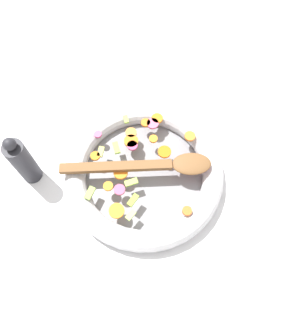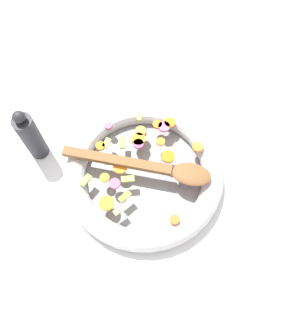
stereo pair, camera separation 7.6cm
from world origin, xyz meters
TOP-DOWN VIEW (x-y plane):
  - ground_plane at (0.00, 0.00)m, footprint 4.00×4.00m
  - skillet at (0.00, 0.00)m, footprint 0.38×0.38m
  - chopped_vegetables at (-0.02, 0.01)m, footprint 0.31×0.29m
  - wooden_spoon at (0.01, 0.01)m, footprint 0.29×0.25m
  - pepper_mill at (-0.22, -0.17)m, footprint 0.05×0.05m

SIDE VIEW (x-z plane):
  - ground_plane at x=0.00m, z-range 0.00..0.00m
  - skillet at x=0.00m, z-range 0.00..0.05m
  - chopped_vegetables at x=-0.02m, z-range 0.05..0.06m
  - wooden_spoon at x=0.01m, z-range 0.06..0.07m
  - pepper_mill at x=-0.22m, z-range -0.01..0.16m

